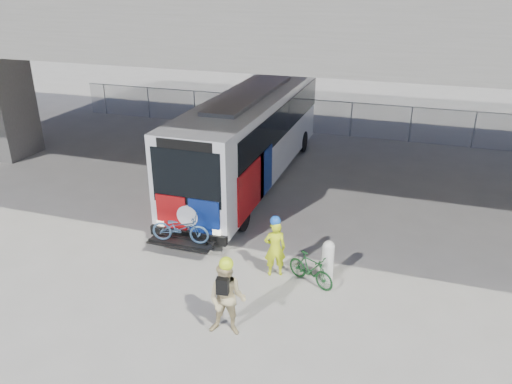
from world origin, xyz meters
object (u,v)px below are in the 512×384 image
at_px(bus, 251,131).
at_px(bollard, 328,260).
at_px(cyclist_hivis, 275,247).
at_px(cyclist_tan, 227,298).
at_px(bike_parked, 311,269).

distance_m(bus, bollard, 8.04).
xyz_separation_m(bus, cyclist_hivis, (2.98, -6.68, -1.22)).
relative_size(bollard, cyclist_tan, 0.61).
distance_m(cyclist_hivis, cyclist_tan, 2.82).
distance_m(bollard, cyclist_tan, 3.46).
bearing_deg(cyclist_hivis, cyclist_tan, 58.81).
bearing_deg(bus, bike_parked, -59.34).
bearing_deg(cyclist_hivis, bollard, 161.19).
relative_size(cyclist_hivis, cyclist_tan, 0.89).
bearing_deg(bollard, bus, 124.23).
relative_size(cyclist_tan, bike_parked, 1.36).
bearing_deg(bollard, bike_parked, -145.85).
distance_m(bollard, bike_parked, 0.54).
relative_size(bollard, cyclist_hivis, 0.68).
height_order(cyclist_hivis, bike_parked, cyclist_hivis).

